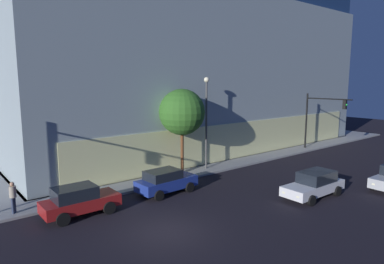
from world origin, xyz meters
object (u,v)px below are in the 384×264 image
at_px(pedestrian_waiting, 13,195).
at_px(car_white, 314,184).
at_px(traffic_light_far_corner, 320,113).
at_px(street_lamp_sidewalk, 206,111).
at_px(car_red, 79,200).
at_px(modern_building, 156,66).
at_px(car_blue, 166,181).
at_px(sidewalk_tree, 182,112).

xyz_separation_m(pedestrian_waiting, car_white, (15.87, -8.77, -0.38)).
bearing_deg(car_white, traffic_light_far_corner, 29.86).
bearing_deg(street_lamp_sidewalk, car_red, -166.42).
bearing_deg(pedestrian_waiting, car_white, -28.93).
relative_size(modern_building, car_red, 9.50).
relative_size(traffic_light_far_corner, car_blue, 1.42).
distance_m(car_red, car_white, 14.56).
bearing_deg(pedestrian_waiting, modern_building, 39.67).
xyz_separation_m(modern_building, car_white, (-4.91, -26.00, -8.42)).
bearing_deg(sidewalk_tree, pedestrian_waiting, -176.77).
bearing_deg(traffic_light_far_corner, sidewalk_tree, 173.85).
height_order(traffic_light_far_corner, sidewalk_tree, sidewalk_tree).
relative_size(traffic_light_far_corner, car_red, 1.42).
xyz_separation_m(street_lamp_sidewalk, car_white, (1.06, -9.41, -4.11)).
bearing_deg(car_red, pedestrian_waiting, 141.85).
height_order(modern_building, car_white, modern_building).
xyz_separation_m(street_lamp_sidewalk, car_red, (-11.95, -2.89, -4.07)).
bearing_deg(sidewalk_tree, car_white, -69.52).
bearing_deg(street_lamp_sidewalk, modern_building, 70.21).
relative_size(pedestrian_waiting, car_blue, 0.43).
relative_size(modern_building, car_blue, 9.50).
height_order(traffic_light_far_corner, car_red, traffic_light_far_corner).
bearing_deg(pedestrian_waiting, street_lamp_sidewalk, 2.48).
xyz_separation_m(modern_building, car_red, (-17.92, -19.48, -8.39)).
height_order(modern_building, car_blue, modern_building).
relative_size(modern_building, street_lamp_sidewalk, 5.24).
height_order(street_lamp_sidewalk, car_white, street_lamp_sidewalk).
bearing_deg(car_blue, car_red, -179.26).
relative_size(pedestrian_waiting, car_white, 0.38).
distance_m(sidewalk_tree, car_red, 10.75).
height_order(modern_building, traffic_light_far_corner, modern_building).
distance_m(street_lamp_sidewalk, car_white, 10.33).
xyz_separation_m(traffic_light_far_corner, car_blue, (-20.43, -1.05, -3.29)).
relative_size(sidewalk_tree, pedestrian_waiting, 3.73).
bearing_deg(car_blue, car_white, -42.90).
bearing_deg(street_lamp_sidewalk, car_blue, -155.08).
height_order(traffic_light_far_corner, car_white, traffic_light_far_corner).
bearing_deg(traffic_light_far_corner, street_lamp_sidewalk, 173.01).
distance_m(street_lamp_sidewalk, car_blue, 7.83).
bearing_deg(car_white, car_red, 153.36).
relative_size(modern_building, sidewalk_tree, 5.94).
xyz_separation_m(street_lamp_sidewalk, sidewalk_tree, (-2.48, 0.05, 0.08)).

